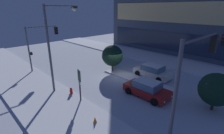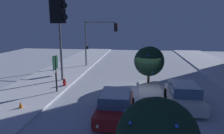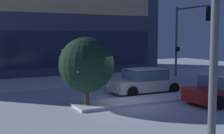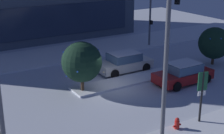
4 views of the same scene
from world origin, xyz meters
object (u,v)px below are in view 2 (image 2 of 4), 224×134
object	(u,v)px
car_far	(184,95)
traffic_light_corner_near_left	(98,36)
construction_cone	(21,106)
fire_hydrant	(64,83)
decorated_tree_left_of_median	(149,61)
parking_info_sign	(56,70)
street_lamp_arched	(67,25)
car_near	(116,105)

from	to	relation	value
car_far	traffic_light_corner_near_left	distance (m)	14.31
construction_cone	fire_hydrant	bearing A→B (deg)	167.95
fire_hydrant	decorated_tree_left_of_median	size ratio (longest dim) A/B	0.22
decorated_tree_left_of_median	construction_cone	distance (m)	10.66
parking_info_sign	decorated_tree_left_of_median	distance (m)	7.91
street_lamp_arched	fire_hydrant	size ratio (longest dim) A/B	10.63
car_far	parking_info_sign	bearing A→B (deg)	82.86
car_near	fire_hydrant	distance (m)	7.02
street_lamp_arched	fire_hydrant	xyz separation A→B (m)	(1.60, 0.08, -4.85)
traffic_light_corner_near_left	fire_hydrant	xyz separation A→B (m)	(8.67, -1.22, -3.55)
construction_cone	car_far	bearing A→B (deg)	101.22
construction_cone	parking_info_sign	bearing A→B (deg)	162.78
car_near	street_lamp_arched	world-z (taller)	street_lamp_arched
traffic_light_corner_near_left	construction_cone	world-z (taller)	traffic_light_corner_near_left
parking_info_sign	construction_cone	bearing A→B (deg)	-93.57
street_lamp_arched	decorated_tree_left_of_median	bearing A→B (deg)	10.23
car_far	street_lamp_arched	size ratio (longest dim) A/B	0.55
traffic_light_corner_near_left	fire_hydrant	bearing A→B (deg)	-98.00
car_near	car_far	xyz separation A→B (m)	(-2.17, 4.22, 0.00)
car_far	fire_hydrant	bearing A→B (deg)	73.49
car_near	car_far	bearing A→B (deg)	116.80
traffic_light_corner_near_left	street_lamp_arched	xyz separation A→B (m)	(7.07, -1.30, 1.30)
traffic_light_corner_near_left	street_lamp_arched	world-z (taller)	street_lamp_arched
car_near	car_far	size ratio (longest dim) A/B	0.98
decorated_tree_left_of_median	construction_cone	xyz separation A→B (m)	(6.64, -8.15, -1.81)
car_far	parking_info_sign	world-z (taller)	parking_info_sign
fire_hydrant	decorated_tree_left_of_median	bearing A→B (deg)	104.37
construction_cone	decorated_tree_left_of_median	bearing A→B (deg)	129.17
street_lamp_arched	decorated_tree_left_of_median	world-z (taller)	street_lamp_arched
construction_cone	street_lamp_arched	bearing A→B (deg)	171.62
fire_hydrant	decorated_tree_left_of_median	world-z (taller)	decorated_tree_left_of_median
parking_info_sign	construction_cone	distance (m)	3.76
traffic_light_corner_near_left	street_lamp_arched	bearing A→B (deg)	-100.43
car_near	fire_hydrant	bearing A→B (deg)	-135.56
car_near	traffic_light_corner_near_left	xyz separation A→B (m)	(-13.63, -3.73, 3.20)
traffic_light_corner_near_left	parking_info_sign	xyz separation A→B (m)	(10.24, -1.24, -2.03)
traffic_light_corner_near_left	car_near	bearing A→B (deg)	-74.71
car_far	parking_info_sign	distance (m)	9.34
traffic_light_corner_near_left	construction_cone	size ratio (longest dim) A/B	10.35
decorated_tree_left_of_median	traffic_light_corner_near_left	bearing A→B (deg)	-139.23
car_far	construction_cone	bearing A→B (deg)	101.64
car_near	fire_hydrant	world-z (taller)	car_near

